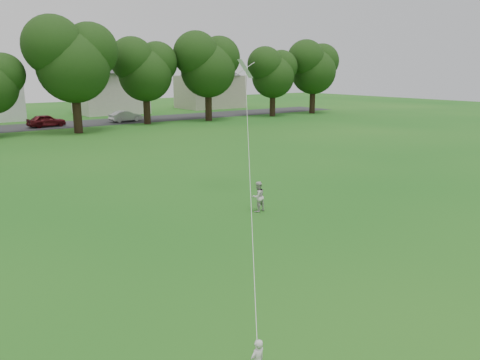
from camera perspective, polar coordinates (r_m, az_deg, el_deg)
ground at (r=13.91m, az=2.31°, el=-11.26°), size 160.00×160.00×0.00m
older_boy at (r=19.42m, az=2.20°, el=-2.05°), size 0.66×0.54×1.29m
kite at (r=15.07m, az=1.07°, el=3.62°), size 4.67×6.35×15.20m
tree_row at (r=46.86m, az=-22.83°, el=13.07°), size 81.45×9.29×10.80m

